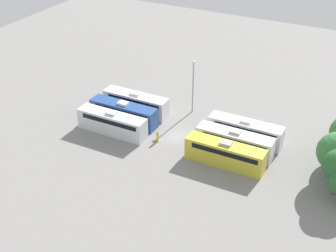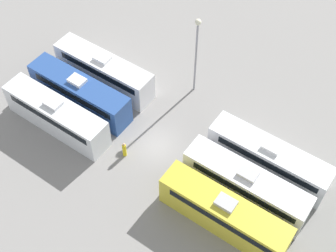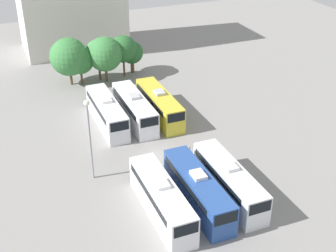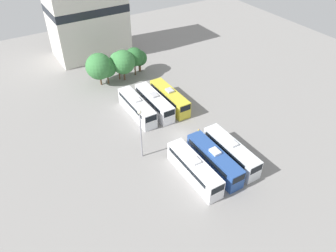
# 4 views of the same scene
# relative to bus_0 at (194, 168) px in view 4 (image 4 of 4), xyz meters

# --- Properties ---
(ground_plane) EXTENTS (119.84, 119.84, 0.00)m
(ground_plane) POSITION_rel_bus_0_xyz_m (3.57, 9.22, -1.79)
(ground_plane) COLOR gray
(bus_0) EXTENTS (2.57, 11.12, 3.62)m
(bus_0) POSITION_rel_bus_0_xyz_m (0.00, 0.00, 0.00)
(bus_0) COLOR white
(bus_0) RESTS_ON ground_plane
(bus_1) EXTENTS (2.57, 11.12, 3.62)m
(bus_1) POSITION_rel_bus_0_xyz_m (3.71, 0.00, 0.00)
(bus_1) COLOR #284C93
(bus_1) RESTS_ON ground_plane
(bus_2) EXTENTS (2.57, 11.12, 3.62)m
(bus_2) POSITION_rel_bus_0_xyz_m (7.14, 0.12, 0.00)
(bus_2) COLOR silver
(bus_2) RESTS_ON ground_plane
(bus_3) EXTENTS (2.57, 11.12, 3.62)m
(bus_3) POSITION_rel_bus_0_xyz_m (0.07, 18.81, 0.00)
(bus_3) COLOR silver
(bus_3) RESTS_ON ground_plane
(bus_4) EXTENTS (2.57, 11.12, 3.62)m
(bus_4) POSITION_rel_bus_0_xyz_m (3.62, 18.49, 0.00)
(bus_4) COLOR white
(bus_4) RESTS_ON ground_plane
(bus_5) EXTENTS (2.57, 11.12, 3.62)m
(bus_5) POSITION_rel_bus_0_xyz_m (6.96, 18.36, 0.00)
(bus_5) COLOR gold
(bus_5) RESTS_ON ground_plane
(worker_person) EXTENTS (0.36, 0.36, 1.77)m
(worker_person) POSITION_rel_bus_0_xyz_m (6.15, 7.38, -0.97)
(worker_person) COLOR gold
(worker_person) RESTS_ON ground_plane
(light_pole) EXTENTS (0.60, 0.60, 9.05)m
(light_pole) POSITION_rel_bus_0_xyz_m (-4.49, 8.09, 4.22)
(light_pole) COLOR gray
(light_pole) RESTS_ON ground_plane
(tree_0) EXTENTS (5.59, 5.59, 7.16)m
(tree_0) POSITION_rel_bus_0_xyz_m (-1.50, 32.88, 2.57)
(tree_0) COLOR brown
(tree_0) RESTS_ON ground_plane
(tree_1) EXTENTS (4.09, 4.09, 5.81)m
(tree_1) POSITION_rel_bus_0_xyz_m (-0.01, 32.49, 1.96)
(tree_1) COLOR brown
(tree_1) RESTS_ON ground_plane
(tree_2) EXTENTS (3.76, 3.76, 6.37)m
(tree_2) POSITION_rel_bus_0_xyz_m (2.93, 32.98, 2.68)
(tree_2) COLOR brown
(tree_2) RESTS_ON ground_plane
(tree_3) EXTENTS (5.20, 5.20, 6.93)m
(tree_3) POSITION_rel_bus_0_xyz_m (3.70, 32.10, 2.53)
(tree_3) COLOR brown
(tree_3) RESTS_ON ground_plane
(tree_4) EXTENTS (4.15, 4.15, 6.51)m
(tree_4) POSITION_rel_bus_0_xyz_m (6.78, 32.90, 2.64)
(tree_4) COLOR brown
(tree_4) RESTS_ON ground_plane
(tree_5) EXTENTS (3.53, 3.53, 5.09)m
(tree_5) POSITION_rel_bus_0_xyz_m (8.44, 33.88, 1.49)
(tree_5) COLOR brown
(tree_5) RESTS_ON ground_plane
(depot_building) EXTENTS (17.31, 11.17, 21.17)m
(depot_building) POSITION_rel_bus_0_xyz_m (2.50, 48.58, 8.88)
(depot_building) COLOR beige
(depot_building) RESTS_ON ground_plane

